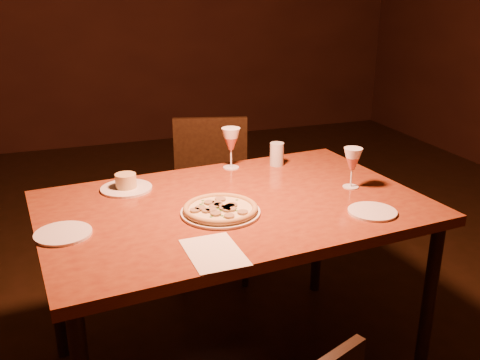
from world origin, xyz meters
name	(u,v)px	position (x,y,z in m)	size (l,w,h in m)	color
floor	(232,332)	(0.00, 0.00, 0.00)	(7.00, 7.00, 0.00)	black
dining_table	(233,219)	(-0.07, -0.25, 0.71)	(1.54, 1.06, 0.78)	#94471F
chair_far	(212,189)	(0.10, 0.65, 0.49)	(0.52, 0.52, 0.87)	black
pizza_plate	(220,209)	(-0.15, -0.33, 0.80)	(0.30, 0.30, 0.03)	white
ramekin_saucer	(126,185)	(-0.44, 0.04, 0.80)	(0.21, 0.21, 0.07)	white
wine_glass_far	(231,148)	(0.05, 0.16, 0.88)	(0.09, 0.09, 0.19)	#BA5E4D
wine_glass_right	(352,168)	(0.45, -0.25, 0.87)	(0.08, 0.08, 0.17)	#BA5E4D
water_tumbler	(277,154)	(0.27, 0.12, 0.84)	(0.06, 0.06, 0.11)	silver
side_plate_left	(63,234)	(-0.71, -0.32, 0.79)	(0.19, 0.19, 0.01)	white
side_plate_near	(372,212)	(0.38, -0.51, 0.79)	(0.18, 0.18, 0.01)	white
menu_card	(214,252)	(-0.26, -0.61, 0.78)	(0.17, 0.25, 0.00)	white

